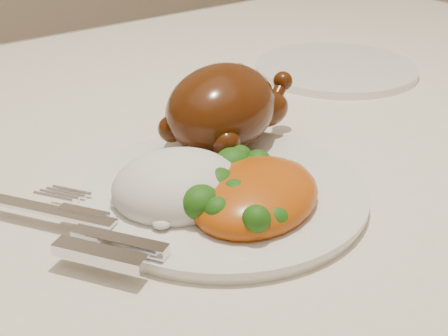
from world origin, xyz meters
TOP-DOWN VIEW (x-y plane):
  - dining_table at (0.00, 0.00)m, footprint 1.60×0.90m
  - tablecloth at (0.00, 0.00)m, footprint 1.73×1.03m
  - dinner_plate at (0.00, -0.10)m, footprint 0.33×0.33m
  - side_plate at (0.35, 0.08)m, footprint 0.30×0.30m
  - roast_chicken at (0.06, -0.03)m, footprint 0.18×0.14m
  - rice_mound at (-0.04, -0.09)m, footprint 0.14×0.14m
  - mac_and_cheese at (0.01, -0.14)m, footprint 0.16×0.14m
  - cutlery at (-0.13, -0.10)m, footprint 0.08×0.17m

SIDE VIEW (x-z plane):
  - dining_table at x=0.00m, z-range 0.29..1.05m
  - tablecloth at x=0.00m, z-range 0.65..0.83m
  - side_plate at x=0.35m, z-range 0.77..0.78m
  - dinner_plate at x=0.00m, z-range 0.77..0.78m
  - cutlery at x=-0.13m, z-range 0.78..0.79m
  - rice_mound at x=-0.04m, z-range 0.76..0.82m
  - mac_and_cheese at x=0.01m, z-range 0.77..0.81m
  - roast_chicken at x=0.06m, z-range 0.78..0.86m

